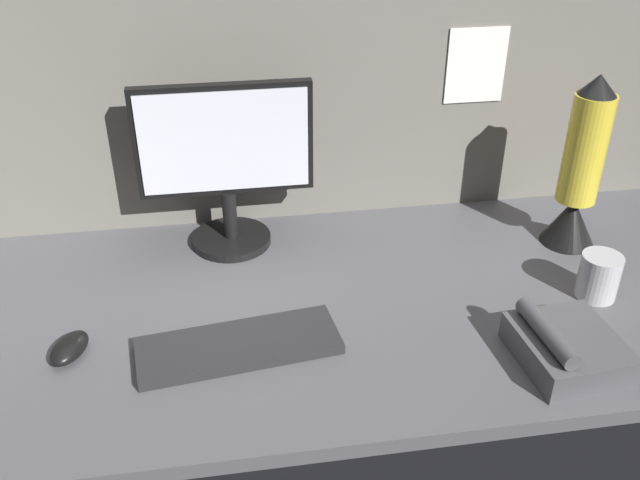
{
  "coord_description": "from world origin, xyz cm",
  "views": [
    {
      "loc": [
        -22.41,
        -115.34,
        84.03
      ],
      "look_at": [
        -8.32,
        0.0,
        14.0
      ],
      "focal_mm": 39.3,
      "sensor_mm": 36.0,
      "label": 1
    }
  ],
  "objects_px": {
    "keyboard": "(239,346)",
    "mug_steel": "(599,276)",
    "monitor": "(226,161)",
    "mouse": "(69,348)",
    "desk_phone": "(566,347)",
    "lava_lamp": "(579,177)"
  },
  "relations": [
    {
      "from": "mouse",
      "to": "lava_lamp",
      "type": "bearing_deg",
      "value": 34.29
    },
    {
      "from": "monitor",
      "to": "mug_steel",
      "type": "bearing_deg",
      "value": -24.76
    },
    {
      "from": "keyboard",
      "to": "mug_steel",
      "type": "xyz_separation_m",
      "value": [
        0.73,
        0.06,
        0.04
      ]
    },
    {
      "from": "monitor",
      "to": "lava_lamp",
      "type": "relative_size",
      "value": 0.96
    },
    {
      "from": "monitor",
      "to": "desk_phone",
      "type": "bearing_deg",
      "value": -42.15
    },
    {
      "from": "keyboard",
      "to": "mouse",
      "type": "bearing_deg",
      "value": 166.86
    },
    {
      "from": "monitor",
      "to": "mouse",
      "type": "height_order",
      "value": "monitor"
    },
    {
      "from": "mug_steel",
      "to": "lava_lamp",
      "type": "relative_size",
      "value": 0.24
    },
    {
      "from": "keyboard",
      "to": "monitor",
      "type": "bearing_deg",
      "value": 82.12
    },
    {
      "from": "monitor",
      "to": "desk_phone",
      "type": "distance_m",
      "value": 0.79
    },
    {
      "from": "monitor",
      "to": "keyboard",
      "type": "xyz_separation_m",
      "value": [
        -0.01,
        -0.39,
        -0.19
      ]
    },
    {
      "from": "mouse",
      "to": "lava_lamp",
      "type": "distance_m",
      "value": 1.11
    },
    {
      "from": "keyboard",
      "to": "desk_phone",
      "type": "bearing_deg",
      "value": -19.05
    },
    {
      "from": "monitor",
      "to": "mug_steel",
      "type": "height_order",
      "value": "monitor"
    },
    {
      "from": "lava_lamp",
      "to": "desk_phone",
      "type": "bearing_deg",
      "value": -116.55
    },
    {
      "from": "keyboard",
      "to": "desk_phone",
      "type": "xyz_separation_m",
      "value": [
        0.58,
        -0.12,
        0.02
      ]
    },
    {
      "from": "monitor",
      "to": "mug_steel",
      "type": "distance_m",
      "value": 0.81
    },
    {
      "from": "keyboard",
      "to": "mug_steel",
      "type": "bearing_deg",
      "value": -2.45
    },
    {
      "from": "keyboard",
      "to": "lava_lamp",
      "type": "height_order",
      "value": "lava_lamp"
    },
    {
      "from": "mug_steel",
      "to": "desk_phone",
      "type": "bearing_deg",
      "value": -130.68
    },
    {
      "from": "mug_steel",
      "to": "keyboard",
      "type": "bearing_deg",
      "value": -175.5
    },
    {
      "from": "lava_lamp",
      "to": "desk_phone",
      "type": "distance_m",
      "value": 0.46
    }
  ]
}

